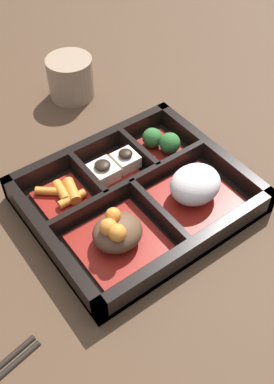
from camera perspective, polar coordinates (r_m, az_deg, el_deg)
name	(u,v)px	position (r m, az deg, el deg)	size (l,w,h in m)	color
ground_plane	(137,204)	(0.62, 0.00, -1.55)	(3.00, 3.00, 0.00)	#4C3523
bento_base	(137,202)	(0.61, 0.00, -1.25)	(0.28, 0.24, 0.01)	black
bento_rim	(136,193)	(0.60, -0.18, -0.14)	(0.28, 0.24, 0.04)	black
bowl_rice	(195,187)	(0.60, 7.36, 0.63)	(0.10, 0.10, 0.05)	maroon
bowl_stew	(117,234)	(0.55, -2.54, -5.35)	(0.10, 0.10, 0.06)	maroon
bowl_greens	(162,143)	(0.67, 3.22, 6.27)	(0.06, 0.07, 0.04)	maroon
bowl_tofu	(114,168)	(0.63, -2.97, 3.09)	(0.07, 0.07, 0.03)	maroon
bowl_carrots	(64,195)	(0.61, -9.23, -0.44)	(0.07, 0.07, 0.02)	maroon
tea_cup	(71,77)	(0.79, -8.43, 14.26)	(0.08, 0.08, 0.07)	gray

